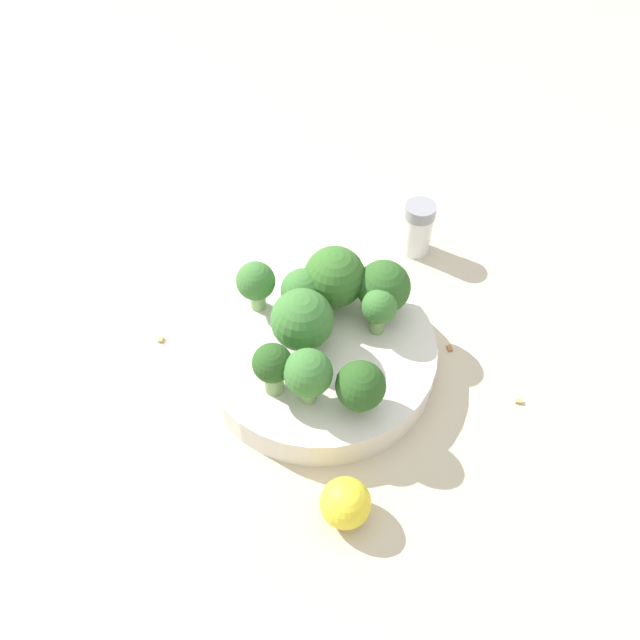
% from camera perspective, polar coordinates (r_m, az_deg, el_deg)
% --- Properties ---
extents(ground_plane, '(3.00, 3.00, 0.00)m').
position_cam_1_polar(ground_plane, '(0.61, 0.00, -4.12)').
color(ground_plane, beige).
extents(bowl, '(0.22, 0.22, 0.03)m').
position_cam_1_polar(bowl, '(0.59, 0.00, -3.16)').
color(bowl, silver).
rests_on(bowl, ground_plane).
extents(broccoli_floret_0, '(0.06, 0.06, 0.07)m').
position_cam_1_polar(broccoli_floret_0, '(0.58, 1.34, 3.91)').
color(broccoli_floret_0, '#84AD66').
rests_on(broccoli_floret_0, bowl).
extents(broccoli_floret_1, '(0.06, 0.06, 0.07)m').
position_cam_1_polar(broccoli_floret_1, '(0.55, -1.64, -0.04)').
color(broccoli_floret_1, '#84AD66').
rests_on(broccoli_floret_1, bowl).
extents(broccoli_floret_2, '(0.04, 0.04, 0.06)m').
position_cam_1_polar(broccoli_floret_2, '(0.51, -1.10, -4.96)').
color(broccoli_floret_2, '#84AD66').
rests_on(broccoli_floret_2, bowl).
extents(broccoli_floret_3, '(0.04, 0.04, 0.05)m').
position_cam_1_polar(broccoli_floret_3, '(0.52, 3.72, -6.09)').
color(broccoli_floret_3, '#7A9E5B').
rests_on(broccoli_floret_3, bowl).
extents(broccoli_floret_4, '(0.04, 0.04, 0.05)m').
position_cam_1_polar(broccoli_floret_4, '(0.59, -5.88, 3.40)').
color(broccoli_floret_4, '#8EB770').
rests_on(broccoli_floret_4, bowl).
extents(broccoli_floret_5, '(0.04, 0.04, 0.05)m').
position_cam_1_polar(broccoli_floret_5, '(0.58, -1.56, 2.63)').
color(broccoli_floret_5, '#8EB770').
rests_on(broccoli_floret_5, bowl).
extents(broccoli_floret_6, '(0.03, 0.03, 0.05)m').
position_cam_1_polar(broccoli_floret_6, '(0.57, 5.40, 1.09)').
color(broccoli_floret_6, '#7A9E5B').
rests_on(broccoli_floret_6, bowl).
extents(broccoli_floret_7, '(0.05, 0.05, 0.06)m').
position_cam_1_polar(broccoli_floret_7, '(0.58, 5.81, 2.96)').
color(broccoli_floret_7, '#7A9E5B').
rests_on(broccoli_floret_7, bowl).
extents(broccoli_floret_8, '(0.03, 0.03, 0.05)m').
position_cam_1_polar(broccoli_floret_8, '(0.52, -4.36, -4.21)').
color(broccoli_floret_8, '#7A9E5B').
rests_on(broccoli_floret_8, bowl).
extents(pepper_shaker, '(0.03, 0.03, 0.06)m').
position_cam_1_polar(pepper_shaker, '(0.70, 8.92, 8.30)').
color(pepper_shaker, silver).
rests_on(pepper_shaker, ground_plane).
extents(lemon_wedge, '(0.04, 0.04, 0.04)m').
position_cam_1_polar(lemon_wedge, '(0.51, 2.34, -16.38)').
color(lemon_wedge, yellow).
rests_on(lemon_wedge, ground_plane).
extents(almond_crumb_0, '(0.01, 0.01, 0.01)m').
position_cam_1_polar(almond_crumb_0, '(0.71, 1.91, 6.29)').
color(almond_crumb_0, '#AD7F4C').
rests_on(almond_crumb_0, ground_plane).
extents(almond_crumb_1, '(0.01, 0.01, 0.01)m').
position_cam_1_polar(almond_crumb_1, '(0.64, -14.38, -1.66)').
color(almond_crumb_1, tan).
rests_on(almond_crumb_1, ground_plane).
extents(almond_crumb_2, '(0.01, 0.01, 0.01)m').
position_cam_1_polar(almond_crumb_2, '(0.61, 17.75, -7.01)').
color(almond_crumb_2, tan).
rests_on(almond_crumb_2, ground_plane).
extents(almond_crumb_3, '(0.01, 0.01, 0.01)m').
position_cam_1_polar(almond_crumb_3, '(0.63, 11.78, -2.46)').
color(almond_crumb_3, olive).
rests_on(almond_crumb_3, ground_plane).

